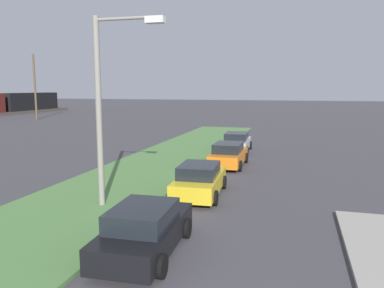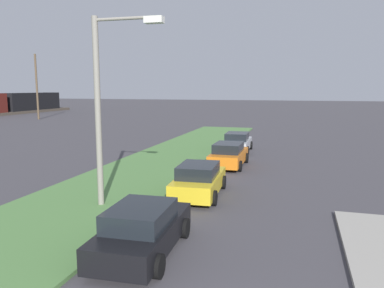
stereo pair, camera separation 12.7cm
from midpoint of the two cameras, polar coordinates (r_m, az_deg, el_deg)
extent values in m
cube|color=#517F42|center=(17.69, -12.94, -7.28)|extent=(60.00, 6.00, 0.12)
cube|color=black|center=(11.39, -7.05, -13.35)|extent=(4.38, 2.00, 0.70)
cube|color=black|center=(11.00, -7.48, -10.69)|extent=(2.27, 1.70, 0.55)
cylinder|color=black|center=(12.96, -8.71, -11.82)|extent=(0.65, 0.25, 0.64)
cylinder|color=black|center=(12.43, -0.81, -12.62)|extent=(0.65, 0.25, 0.64)
cylinder|color=black|center=(10.71, -14.39, -16.49)|extent=(0.65, 0.25, 0.64)
cylinder|color=black|center=(10.05, -4.80, -17.97)|extent=(0.65, 0.25, 0.64)
cube|color=gold|center=(17.01, 1.30, -5.92)|extent=(4.40, 2.05, 0.70)
cube|color=black|center=(16.68, 1.17, -4.00)|extent=(2.29, 1.73, 0.55)
cylinder|color=black|center=(18.54, -0.61, -5.51)|extent=(0.65, 0.26, 0.64)
cylinder|color=black|center=(18.22, 4.94, -5.79)|extent=(0.65, 0.26, 0.64)
cylinder|color=black|center=(16.02, -2.87, -7.77)|extent=(0.65, 0.26, 0.64)
cylinder|color=black|center=(15.64, 3.56, -8.17)|extent=(0.65, 0.26, 0.64)
cube|color=orange|center=(23.43, 5.75, -1.98)|extent=(4.30, 1.80, 0.70)
cube|color=black|center=(23.13, 5.68, -0.54)|extent=(2.20, 1.60, 0.55)
cylinder|color=black|center=(24.95, 4.27, -1.90)|extent=(0.64, 0.22, 0.64)
cylinder|color=black|center=(24.65, 8.37, -2.10)|extent=(0.64, 0.22, 0.64)
cylinder|color=black|center=(22.36, 2.83, -3.10)|extent=(0.64, 0.22, 0.64)
cylinder|color=black|center=(22.02, 7.40, -3.34)|extent=(0.64, 0.22, 0.64)
cube|color=#B2B5BA|center=(28.89, 7.00, -0.02)|extent=(4.36, 1.94, 0.70)
cube|color=black|center=(28.61, 6.97, 1.16)|extent=(2.25, 1.67, 0.55)
cylinder|color=black|center=(30.37, 5.63, -0.07)|extent=(0.65, 0.24, 0.64)
cylinder|color=black|center=(30.16, 9.02, -0.19)|extent=(0.65, 0.24, 0.64)
cylinder|color=black|center=(27.74, 4.79, -0.86)|extent=(0.65, 0.24, 0.64)
cylinder|color=black|center=(27.50, 8.49, -1.01)|extent=(0.65, 0.24, 0.64)
cube|color=black|center=(82.67, -23.08, 5.97)|extent=(14.00, 3.00, 3.40)
cylinder|color=gray|center=(15.26, -13.81, 4.30)|extent=(0.24, 0.24, 7.50)
cylinder|color=gray|center=(14.91, -10.06, 18.21)|extent=(0.17, 2.40, 0.12)
cube|color=silver|center=(14.45, -5.49, 18.22)|extent=(0.38, 0.71, 0.24)
cylinder|color=brown|center=(63.42, -22.40, 7.99)|extent=(0.30, 0.30, 10.00)
camera|label=1|loc=(0.06, -89.83, 0.03)|focal=35.21mm
camera|label=2|loc=(0.06, 90.17, -0.03)|focal=35.21mm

